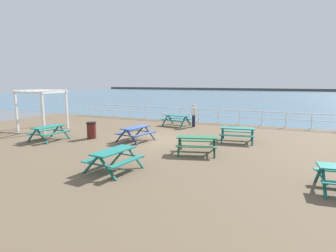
{
  "coord_description": "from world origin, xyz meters",
  "views": [
    {
      "loc": [
        7.12,
        -13.63,
        3.23
      ],
      "look_at": [
        0.75,
        0.19,
        0.8
      ],
      "focal_mm": 29.6,
      "sensor_mm": 36.0,
      "label": 1
    }
  ],
  "objects_px": {
    "visitor": "(194,114)",
    "picnic_table_corner": "(197,141)",
    "picnic_table_far_right": "(136,130)",
    "picnic_table_near_left": "(49,130)",
    "picnic_table_seaward": "(114,155)",
    "lattice_pergola": "(42,100)",
    "litter_bin": "(91,130)",
    "picnic_table_near_right": "(237,131)",
    "picnic_table_mid_centre": "(177,118)"
  },
  "relations": [
    {
      "from": "picnic_table_near_right",
      "to": "picnic_table_corner",
      "type": "xyz_separation_m",
      "value": [
        -1.2,
        -3.26,
        0.0
      ]
    },
    {
      "from": "picnic_table_corner",
      "to": "lattice_pergola",
      "type": "xyz_separation_m",
      "value": [
        -11.59,
        1.67,
        1.41
      ]
    },
    {
      "from": "litter_bin",
      "to": "picnic_table_mid_centre",
      "type": "bearing_deg",
      "value": 67.93
    },
    {
      "from": "picnic_table_near_left",
      "to": "picnic_table_corner",
      "type": "height_order",
      "value": "same"
    },
    {
      "from": "picnic_table_near_left",
      "to": "visitor",
      "type": "distance_m",
      "value": 9.73
    },
    {
      "from": "picnic_table_near_right",
      "to": "picnic_table_corner",
      "type": "distance_m",
      "value": 3.47
    },
    {
      "from": "picnic_table_near_right",
      "to": "picnic_table_mid_centre",
      "type": "distance_m",
      "value": 6.49
    },
    {
      "from": "picnic_table_near_left",
      "to": "visitor",
      "type": "relative_size",
      "value": 1.1
    },
    {
      "from": "picnic_table_far_right",
      "to": "picnic_table_corner",
      "type": "xyz_separation_m",
      "value": [
        3.95,
        -1.17,
        0.0
      ]
    },
    {
      "from": "picnic_table_near_left",
      "to": "lattice_pergola",
      "type": "relative_size",
      "value": 0.66
    },
    {
      "from": "picnic_table_corner",
      "to": "litter_bin",
      "type": "relative_size",
      "value": 2.27
    },
    {
      "from": "picnic_table_near_right",
      "to": "picnic_table_far_right",
      "type": "relative_size",
      "value": 1.01
    },
    {
      "from": "picnic_table_mid_centre",
      "to": "lattice_pergola",
      "type": "distance_m",
      "value": 9.43
    },
    {
      "from": "picnic_table_near_right",
      "to": "picnic_table_corner",
      "type": "relative_size",
      "value": 0.94
    },
    {
      "from": "picnic_table_seaward",
      "to": "lattice_pergola",
      "type": "height_order",
      "value": "lattice_pergola"
    },
    {
      "from": "picnic_table_near_right",
      "to": "picnic_table_corner",
      "type": "bearing_deg",
      "value": -119.47
    },
    {
      "from": "picnic_table_near_left",
      "to": "lattice_pergola",
      "type": "bearing_deg",
      "value": 53.88
    },
    {
      "from": "picnic_table_corner",
      "to": "picnic_table_far_right",
      "type": "bearing_deg",
      "value": 146.65
    },
    {
      "from": "picnic_table_near_left",
      "to": "picnic_table_corner",
      "type": "relative_size",
      "value": 0.85
    },
    {
      "from": "picnic_table_far_right",
      "to": "litter_bin",
      "type": "bearing_deg",
      "value": 108.28
    },
    {
      "from": "visitor",
      "to": "picnic_table_corner",
      "type": "bearing_deg",
      "value": 63.72
    },
    {
      "from": "picnic_table_seaward",
      "to": "lattice_pergola",
      "type": "bearing_deg",
      "value": 66.23
    },
    {
      "from": "picnic_table_near_right",
      "to": "picnic_table_seaward",
      "type": "relative_size",
      "value": 1.05
    },
    {
      "from": "picnic_table_far_right",
      "to": "picnic_table_corner",
      "type": "relative_size",
      "value": 0.92
    },
    {
      "from": "picnic_table_near_left",
      "to": "picnic_table_seaward",
      "type": "relative_size",
      "value": 0.95
    },
    {
      "from": "picnic_table_seaward",
      "to": "picnic_table_mid_centre",
      "type": "bearing_deg",
      "value": 16.04
    },
    {
      "from": "picnic_table_near_left",
      "to": "litter_bin",
      "type": "distance_m",
      "value": 2.31
    },
    {
      "from": "picnic_table_near_right",
      "to": "picnic_table_far_right",
      "type": "xyz_separation_m",
      "value": [
        -5.14,
        -2.09,
        0.0
      ]
    },
    {
      "from": "picnic_table_far_right",
      "to": "lattice_pergola",
      "type": "height_order",
      "value": "lattice_pergola"
    },
    {
      "from": "picnic_table_seaward",
      "to": "picnic_table_far_right",
      "type": "bearing_deg",
      "value": 27.68
    },
    {
      "from": "picnic_table_near_left",
      "to": "picnic_table_mid_centre",
      "type": "bearing_deg",
      "value": -28.67
    },
    {
      "from": "picnic_table_mid_centre",
      "to": "visitor",
      "type": "height_order",
      "value": "visitor"
    },
    {
      "from": "picnic_table_seaward",
      "to": "visitor",
      "type": "bearing_deg",
      "value": 9.0
    },
    {
      "from": "picnic_table_mid_centre",
      "to": "picnic_table_corner",
      "type": "bearing_deg",
      "value": -51.32
    },
    {
      "from": "picnic_table_mid_centre",
      "to": "picnic_table_far_right",
      "type": "relative_size",
      "value": 1.01
    },
    {
      "from": "picnic_table_corner",
      "to": "visitor",
      "type": "xyz_separation_m",
      "value": [
        -2.68,
        7.12,
        0.36
      ]
    },
    {
      "from": "picnic_table_near_left",
      "to": "picnic_table_near_right",
      "type": "distance_m",
      "value": 10.45
    },
    {
      "from": "picnic_table_near_left",
      "to": "picnic_table_far_right",
      "type": "relative_size",
      "value": 0.92
    },
    {
      "from": "picnic_table_near_left",
      "to": "picnic_table_near_right",
      "type": "height_order",
      "value": "same"
    },
    {
      "from": "litter_bin",
      "to": "picnic_table_corner",
      "type": "bearing_deg",
      "value": -5.95
    },
    {
      "from": "picnic_table_mid_centre",
      "to": "picnic_table_corner",
      "type": "distance_m",
      "value": 8.18
    },
    {
      "from": "picnic_table_mid_centre",
      "to": "picnic_table_corner",
      "type": "height_order",
      "value": "same"
    },
    {
      "from": "picnic_table_near_left",
      "to": "picnic_table_far_right",
      "type": "height_order",
      "value": "same"
    },
    {
      "from": "picnic_table_far_right",
      "to": "visitor",
      "type": "height_order",
      "value": "visitor"
    },
    {
      "from": "litter_bin",
      "to": "picnic_table_seaward",
      "type": "bearing_deg",
      "value": -42.82
    },
    {
      "from": "picnic_table_corner",
      "to": "litter_bin",
      "type": "distance_m",
      "value": 6.67
    },
    {
      "from": "picnic_table_near_right",
      "to": "picnic_table_far_right",
      "type": "height_order",
      "value": "same"
    },
    {
      "from": "picnic_table_near_left",
      "to": "picnic_table_seaward",
      "type": "height_order",
      "value": "same"
    },
    {
      "from": "picnic_table_seaward",
      "to": "visitor",
      "type": "relative_size",
      "value": 1.16
    },
    {
      "from": "picnic_table_near_right",
      "to": "litter_bin",
      "type": "xyz_separation_m",
      "value": [
        -7.83,
        -2.56,
        -0.1
      ]
    }
  ]
}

